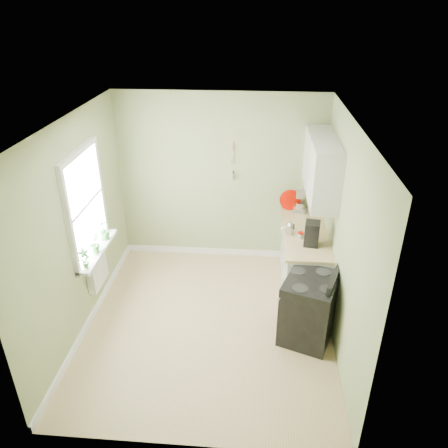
# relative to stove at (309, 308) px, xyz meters

# --- Properties ---
(floor) EXTENTS (3.20, 3.60, 0.02)m
(floor) POSITION_rel_stove_xyz_m (-1.28, 0.13, -0.45)
(floor) COLOR tan
(floor) RESTS_ON ground
(ceiling) EXTENTS (3.20, 3.60, 0.02)m
(ceiling) POSITION_rel_stove_xyz_m (-1.28, 0.13, 2.27)
(ceiling) COLOR white
(ceiling) RESTS_ON wall_back
(wall_back) EXTENTS (3.20, 0.02, 2.70)m
(wall_back) POSITION_rel_stove_xyz_m (-1.28, 1.94, 0.91)
(wall_back) COLOR #919E6B
(wall_back) RESTS_ON floor
(wall_left) EXTENTS (0.02, 3.60, 2.70)m
(wall_left) POSITION_rel_stove_xyz_m (-2.89, 0.13, 0.91)
(wall_left) COLOR #919E6B
(wall_left) RESTS_ON floor
(wall_right) EXTENTS (0.02, 3.60, 2.70)m
(wall_right) POSITION_rel_stove_xyz_m (0.33, 0.13, 0.91)
(wall_right) COLOR #919E6B
(wall_right) RESTS_ON floor
(base_cabinets) EXTENTS (0.60, 1.60, 0.87)m
(base_cabinets) POSITION_rel_stove_xyz_m (0.02, 1.13, -0.00)
(base_cabinets) COLOR silver
(base_cabinets) RESTS_ON floor
(countertop) EXTENTS (0.64, 1.60, 0.04)m
(countertop) POSITION_rel_stove_xyz_m (0.01, 1.13, 0.45)
(countertop) COLOR tan
(countertop) RESTS_ON base_cabinets
(upper_cabinets) EXTENTS (0.35, 1.40, 0.80)m
(upper_cabinets) POSITION_rel_stove_xyz_m (0.15, 1.23, 1.41)
(upper_cabinets) COLOR silver
(upper_cabinets) RESTS_ON wall_right
(window) EXTENTS (0.06, 1.14, 1.44)m
(window) POSITION_rel_stove_xyz_m (-2.86, 0.43, 1.11)
(window) COLOR white
(window) RESTS_ON wall_left
(window_sill) EXTENTS (0.18, 1.14, 0.04)m
(window_sill) POSITION_rel_stove_xyz_m (-2.79, 0.43, 0.44)
(window_sill) COLOR white
(window_sill) RESTS_ON wall_left
(radiator) EXTENTS (0.12, 0.50, 0.35)m
(radiator) POSITION_rel_stove_xyz_m (-2.82, 0.38, 0.11)
(radiator) COLOR white
(radiator) RESTS_ON wall_left
(wall_utensils) EXTENTS (0.02, 0.14, 0.58)m
(wall_utensils) POSITION_rel_stove_xyz_m (-1.08, 1.91, 1.13)
(wall_utensils) COLOR tan
(wall_utensils) RESTS_ON wall_back
(stove) EXTENTS (0.83, 0.86, 0.98)m
(stove) POSITION_rel_stove_xyz_m (0.00, 0.00, 0.00)
(stove) COLOR black
(stove) RESTS_ON floor
(stand_mixer) EXTENTS (0.21, 0.32, 0.36)m
(stand_mixer) POSITION_rel_stove_xyz_m (-0.03, 1.87, 0.63)
(stand_mixer) COLOR #B2B2B7
(stand_mixer) RESTS_ON countertop
(kettle) EXTENTS (0.18, 0.11, 0.19)m
(kettle) POSITION_rel_stove_xyz_m (-0.23, 1.04, 0.57)
(kettle) COLOR silver
(kettle) RESTS_ON countertop
(coffee_maker) EXTENTS (0.22, 0.24, 0.33)m
(coffee_maker) POSITION_rel_stove_xyz_m (0.05, 0.77, 0.63)
(coffee_maker) COLOR black
(coffee_maker) RESTS_ON countertop
(red_tray) EXTENTS (0.33, 0.08, 0.33)m
(red_tray) POSITION_rel_stove_xyz_m (-0.18, 1.85, 0.64)
(red_tray) COLOR #A20B00
(red_tray) RESTS_ON countertop
(jar) EXTENTS (0.08, 0.08, 0.09)m
(jar) POSITION_rel_stove_xyz_m (-0.08, 0.94, 0.52)
(jar) COLOR beige
(jar) RESTS_ON countertop
(plant_a) EXTENTS (0.17, 0.17, 0.27)m
(plant_a) POSITION_rel_stove_xyz_m (-2.78, -0.02, 0.60)
(plant_a) COLOR #366F32
(plant_a) RESTS_ON window_sill
(plant_b) EXTENTS (0.15, 0.18, 0.28)m
(plant_b) POSITION_rel_stove_xyz_m (-2.78, 0.34, 0.60)
(plant_b) COLOR #366F32
(plant_b) RESTS_ON window_sill
(plant_c) EXTENTS (0.22, 0.22, 0.28)m
(plant_c) POSITION_rel_stove_xyz_m (-2.78, 0.71, 0.60)
(plant_c) COLOR #366F32
(plant_c) RESTS_ON window_sill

